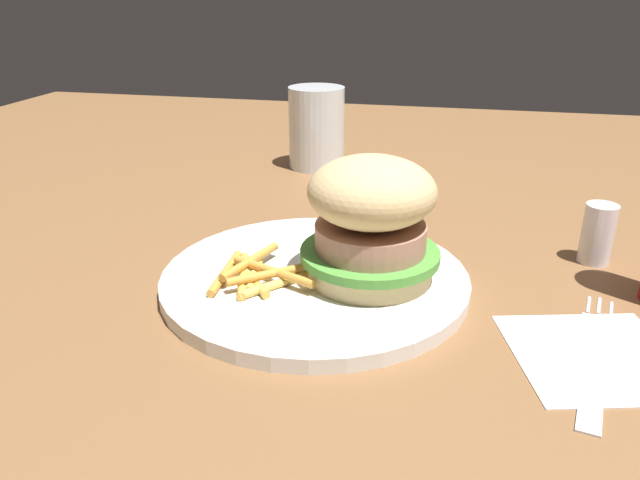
{
  "coord_description": "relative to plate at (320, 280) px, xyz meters",
  "views": [
    {
      "loc": [
        -0.46,
        -0.1,
        0.24
      ],
      "look_at": [
        -0.01,
        -0.0,
        0.04
      ],
      "focal_mm": 34.42,
      "sensor_mm": 36.0,
      "label": 1
    }
  ],
  "objects": [
    {
      "name": "fries_pile",
      "position": [
        -0.02,
        0.05,
        0.01
      ],
      "size": [
        0.09,
        0.09,
        0.01
      ],
      "color": "gold",
      "rests_on": "plate"
    },
    {
      "name": "salt_shaker",
      "position": [
        0.1,
        -0.23,
        0.02
      ],
      "size": [
        0.03,
        0.03,
        0.06
      ],
      "primitive_type": "cylinder",
      "color": "white",
      "rests_on": "ground_plane"
    },
    {
      "name": "fork",
      "position": [
        -0.06,
        -0.21,
        -0.0
      ],
      "size": [
        0.17,
        0.05,
        0.0
      ],
      "color": "silver",
      "rests_on": "napkin"
    },
    {
      "name": "plate",
      "position": [
        0.0,
        0.0,
        0.0
      ],
      "size": [
        0.25,
        0.25,
        0.01
      ],
      "primitive_type": "cylinder",
      "color": "white",
      "rests_on": "ground_plane"
    },
    {
      "name": "ground_plane",
      "position": [
        0.01,
        0.0,
        -0.01
      ],
      "size": [
        1.6,
        1.6,
        0.0
      ],
      "primitive_type": "plane",
      "color": "brown"
    },
    {
      "name": "napkin",
      "position": [
        -0.06,
        -0.21,
        -0.01
      ],
      "size": [
        0.13,
        0.13,
        0.0
      ],
      "primitive_type": "cube",
      "rotation": [
        0.0,
        0.0,
        0.26
      ],
      "color": "white",
      "rests_on": "ground_plane"
    },
    {
      "name": "drink_glass",
      "position": [
        0.35,
        0.08,
        0.04
      ],
      "size": [
        0.07,
        0.07,
        0.11
      ],
      "color": "silver",
      "rests_on": "ground_plane"
    },
    {
      "name": "sandwich",
      "position": [
        0.0,
        -0.04,
        0.06
      ],
      "size": [
        0.11,
        0.11,
        0.1
      ],
      "color": "tan",
      "rests_on": "plate"
    }
  ]
}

